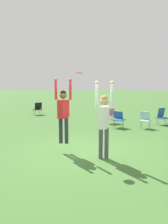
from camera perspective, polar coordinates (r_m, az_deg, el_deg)
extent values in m
plane|color=#3D662D|center=(7.08, -0.07, -10.51)|extent=(120.00, 120.00, 0.00)
cylinder|color=#2D2D38|center=(6.96, -6.09, -4.85)|extent=(0.12, 0.12, 0.81)
cylinder|color=#2D2D38|center=(6.93, -4.60, -4.90)|extent=(0.12, 0.12, 0.81)
cube|color=red|center=(6.83, -5.42, 0.82)|extent=(0.32, 0.45, 0.58)
sphere|color=brown|center=(6.79, -5.46, 4.38)|extent=(0.22, 0.22, 0.22)
sphere|color=black|center=(6.79, -5.47, 4.89)|extent=(0.19, 0.19, 0.19)
cylinder|color=red|center=(6.84, -7.36, 5.78)|extent=(0.08, 0.08, 0.61)
sphere|color=brown|center=(6.84, -7.40, 8.33)|extent=(0.10, 0.10, 0.10)
cylinder|color=red|center=(6.74, -3.58, 5.80)|extent=(0.08, 0.08, 0.61)
sphere|color=brown|center=(6.74, -3.60, 8.39)|extent=(0.10, 0.10, 0.10)
cylinder|color=#4C4C51|center=(6.44, 4.38, -8.20)|extent=(0.12, 0.12, 0.90)
cylinder|color=#4C4C51|center=(6.44, 5.90, -8.24)|extent=(0.12, 0.12, 0.90)
cube|color=white|center=(6.27, 5.22, -1.46)|extent=(0.31, 0.42, 0.64)
sphere|color=tan|center=(6.22, 5.27, 2.83)|extent=(0.24, 0.24, 0.24)
sphere|color=olive|center=(6.21, 5.28, 3.44)|extent=(0.21, 0.21, 0.21)
cylinder|color=white|center=(6.22, 3.33, 4.55)|extent=(0.08, 0.08, 0.67)
sphere|color=tan|center=(6.21, 3.35, 7.66)|extent=(0.10, 0.10, 0.10)
cylinder|color=white|center=(6.20, 7.26, 4.50)|extent=(0.08, 0.08, 0.67)
sphere|color=tan|center=(6.19, 7.32, 7.61)|extent=(0.10, 0.10, 0.10)
cylinder|color=#E04C23|center=(6.41, -1.22, 10.18)|extent=(0.24, 0.24, 0.03)
cylinder|color=gray|center=(11.78, 5.87, -2.14)|extent=(0.02, 0.02, 0.44)
cylinder|color=gray|center=(11.78, 7.96, -2.17)|extent=(0.02, 0.02, 0.44)
cylinder|color=gray|center=(12.20, 5.91, -1.80)|extent=(0.02, 0.02, 0.44)
cylinder|color=gray|center=(12.20, 7.93, -1.83)|extent=(0.02, 0.02, 0.44)
cube|color=#C666A3|center=(11.96, 6.93, -1.03)|extent=(0.71, 0.71, 0.04)
cube|color=#C666A3|center=(12.16, 6.95, 0.08)|extent=(0.45, 0.40, 0.37)
cylinder|color=gray|center=(12.00, 18.90, -2.46)|extent=(0.02, 0.02, 0.39)
cylinder|color=gray|center=(12.09, 20.81, -2.47)|extent=(0.02, 0.02, 0.39)
cylinder|color=gray|center=(12.40, 18.51, -2.13)|extent=(0.02, 0.02, 0.39)
cylinder|color=gray|center=(12.49, 20.37, -2.14)|extent=(0.02, 0.02, 0.39)
cube|color=#235193|center=(12.22, 19.69, -1.49)|extent=(0.68, 0.68, 0.04)
cube|color=#235193|center=(12.40, 19.52, -0.10)|extent=(0.45, 0.40, 0.50)
cylinder|color=gray|center=(15.31, -13.08, -0.13)|extent=(0.02, 0.02, 0.40)
cylinder|color=gray|center=(15.17, -11.58, -0.16)|extent=(0.02, 0.02, 0.40)
cylinder|color=gray|center=(15.70, -12.55, 0.07)|extent=(0.02, 0.02, 0.40)
cylinder|color=gray|center=(15.56, -11.08, 0.05)|extent=(0.02, 0.02, 0.40)
cube|color=black|center=(15.41, -12.09, 0.62)|extent=(0.70, 0.70, 0.04)
cube|color=black|center=(15.60, -11.84, 1.62)|extent=(0.47, 0.39, 0.45)
cylinder|color=gray|center=(10.67, 7.69, -3.22)|extent=(0.02, 0.02, 0.42)
cylinder|color=gray|center=(10.69, 10.20, -3.26)|extent=(0.02, 0.02, 0.42)
cylinder|color=gray|center=(11.13, 7.66, -2.77)|extent=(0.02, 0.02, 0.42)
cylinder|color=gray|center=(11.15, 10.08, -2.81)|extent=(0.02, 0.02, 0.42)
cube|color=#235193|center=(10.87, 8.93, -2.01)|extent=(0.77, 0.77, 0.04)
cube|color=#235193|center=(11.10, 8.91, -0.75)|extent=(0.50, 0.42, 0.37)
cylinder|color=gray|center=(10.80, 14.83, -3.34)|extent=(0.02, 0.02, 0.40)
cylinder|color=gray|center=(10.86, 16.88, -3.35)|extent=(0.02, 0.02, 0.40)
cylinder|color=gray|center=(11.18, 14.57, -2.96)|extent=(0.02, 0.02, 0.40)
cylinder|color=gray|center=(11.24, 16.54, -2.98)|extent=(0.02, 0.02, 0.40)
cube|color=#8CC6C1|center=(10.99, 15.74, -2.21)|extent=(0.63, 0.63, 0.04)
cube|color=#8CC6C1|center=(11.16, 15.62, -0.90)|extent=(0.45, 0.33, 0.41)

